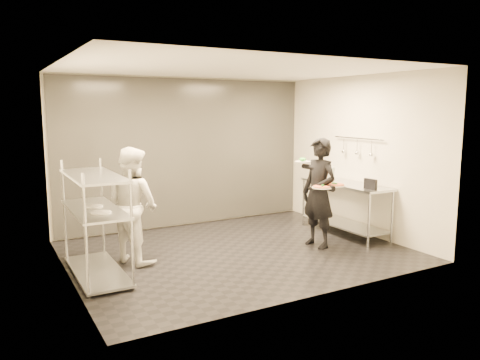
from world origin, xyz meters
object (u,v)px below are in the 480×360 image
waiter (319,193)px  pos_monitor (370,184)px  pass_rack (95,219)px  bottle_dark (321,172)px  pizza_plate_near (322,187)px  pizza_plate_far (335,185)px  bottle_clear (319,172)px  bottle_green (332,175)px  prep_counter (345,199)px  chef (133,205)px  salad_plate (303,160)px

waiter → pos_monitor: waiter is taller
pass_rack → bottle_dark: size_ratio=8.01×
pizza_plate_near → pos_monitor: size_ratio=1.29×
pizza_plate_near → pizza_plate_far: 0.27m
waiter → pizza_plate_near: size_ratio=5.53×
bottle_clear → bottle_green: bearing=-108.7°
prep_counter → bottle_green: 0.49m
waiter → pizza_plate_near: (-0.12, -0.22, 0.14)m
waiter → pizza_plate_far: (0.15, -0.21, 0.15)m
prep_counter → chef: (-3.73, 0.32, 0.22)m
salad_plate → bottle_clear: (1.06, 0.89, -0.37)m
pos_monitor → salad_plate: bearing=142.5°
pass_rack → salad_plate: bearing=-1.5°
pass_rack → bottle_clear: bearing=10.4°
pizza_plate_near → salad_plate: salad_plate is taller
bottle_clear → pizza_plate_near: bearing=-127.1°
bottle_dark → bottle_clear: bearing=180.0°
pass_rack → bottle_clear: pass_rack is taller
waiter → bottle_clear: bearing=134.1°
pizza_plate_near → waiter: bearing=61.5°
pass_rack → bottle_dark: pass_rack is taller
prep_counter → pos_monitor: 0.82m
bottle_dark → waiter: bearing=-129.9°
pizza_plate_far → salad_plate: bearing=117.4°
salad_plate → bottle_green: size_ratio=0.93×
chef → bottle_clear: size_ratio=9.04×
pizza_plate_far → bottle_green: size_ratio=1.21×
bottle_green → bottle_dark: 0.70m
waiter → chef: 2.92m
salad_plate → pizza_plate_far: bearing=-62.6°
bottle_dark → pos_monitor: bearing=-98.0°
prep_counter → chef: size_ratio=1.07×
pos_monitor → waiter: bearing=154.2°
prep_counter → pos_monitor: pos_monitor is taller
salad_plate → bottle_clear: bearing=40.0°
pass_rack → bottle_green: pass_rack is taller
salad_plate → pos_monitor: size_ratio=1.01×
bottle_green → salad_plate: bearing=-163.9°
pass_rack → chef: size_ratio=0.95×
bottle_green → pass_rack: bearing=-177.8°
pass_rack → chef: bearing=28.4°
pass_rack → waiter: waiter is taller
waiter → pos_monitor: size_ratio=7.13×
salad_plate → bottle_green: (0.84, 0.24, -0.33)m
pass_rack → pos_monitor: pass_rack is taller
pass_rack → pizza_plate_near: bearing=-10.3°
pass_rack → chef: (0.60, 0.32, 0.07)m
pass_rack → waiter: bearing=-6.3°
pass_rack → bottle_clear: (4.37, 0.80, 0.24)m
pass_rack → bottle_green: bearing=2.2°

